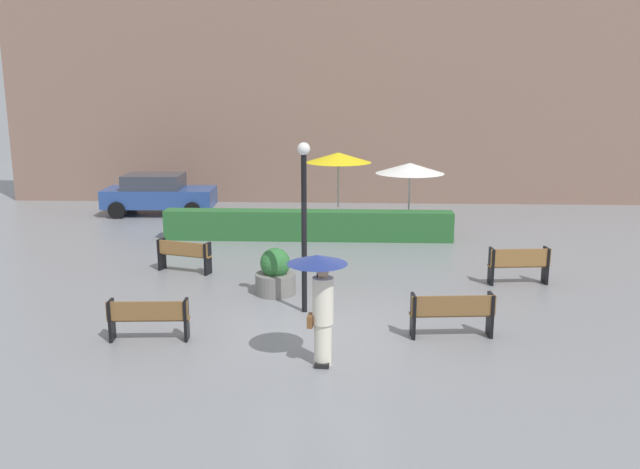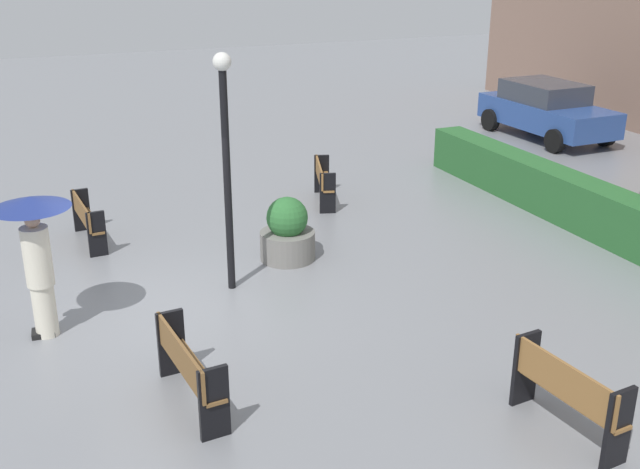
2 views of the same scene
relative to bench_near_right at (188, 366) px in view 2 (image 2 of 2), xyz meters
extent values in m
plane|color=gray|center=(-2.62, 0.17, -0.53)|extent=(60.00, 60.00, 0.00)
cube|color=brown|center=(-0.01, 0.06, -0.07)|extent=(1.70, 0.40, 0.04)
cube|color=brown|center=(0.01, -0.09, 0.16)|extent=(1.68, 0.18, 0.41)
cube|color=black|center=(-0.78, -0.03, -0.09)|extent=(0.09, 0.36, 0.90)
cube|color=black|center=(0.77, 0.11, -0.09)|extent=(0.09, 0.36, 0.90)
cube|color=brown|center=(-6.01, -0.39, -0.10)|extent=(1.60, 0.33, 0.04)
cube|color=brown|center=(-6.00, -0.52, 0.11)|extent=(1.59, 0.15, 0.38)
cube|color=black|center=(-6.74, -0.46, -0.12)|extent=(0.08, 0.33, 0.84)
cube|color=black|center=(-5.27, -0.36, -0.12)|extent=(0.08, 0.33, 0.84)
cube|color=olive|center=(-6.50, 4.58, -0.06)|extent=(1.54, 0.70, 0.04)
cube|color=olive|center=(-6.54, 4.45, 0.14)|extent=(1.49, 0.52, 0.37)
cube|color=black|center=(-7.18, 4.78, -0.10)|extent=(0.16, 0.33, 0.86)
cube|color=black|center=(-5.82, 4.34, -0.10)|extent=(0.16, 0.33, 0.86)
cube|color=olive|center=(2.22, 3.84, -0.06)|extent=(1.54, 0.41, 0.04)
cube|color=olive|center=(2.24, 3.69, 0.18)|extent=(1.52, 0.19, 0.45)
cube|color=black|center=(1.53, 3.75, -0.06)|extent=(0.10, 0.36, 0.94)
cube|color=black|center=(2.92, 3.89, -0.06)|extent=(0.10, 0.36, 0.94)
cylinder|color=silver|center=(-2.53, -1.45, -0.14)|extent=(0.32, 0.32, 0.79)
cube|color=black|center=(-2.53, -1.51, -0.49)|extent=(0.29, 0.34, 0.08)
cylinder|color=silver|center=(-2.53, -1.45, 0.68)|extent=(0.38, 0.38, 0.85)
sphere|color=tan|center=(-2.53, -1.45, 1.21)|extent=(0.21, 0.21, 0.21)
cube|color=brown|center=(-2.75, -1.45, 0.30)|extent=(0.12, 0.29, 0.22)
cylinder|color=black|center=(-2.63, -1.44, 0.98)|extent=(0.02, 0.02, 0.90)
cone|color=navy|center=(-2.63, -1.44, 1.43)|extent=(1.08, 1.08, 0.16)
cylinder|color=slate|center=(-3.84, 2.71, -0.28)|extent=(0.97, 0.97, 0.51)
sphere|color=#2D6B33|center=(-3.84, 2.71, 0.24)|extent=(0.73, 0.73, 0.73)
cylinder|color=black|center=(-3.05, 1.44, 1.22)|extent=(0.12, 0.12, 3.51)
sphere|color=white|center=(-3.05, 1.44, 3.09)|extent=(0.28, 0.28, 0.28)
cube|color=#28602D|center=(-3.41, 8.57, -0.06)|extent=(9.35, 0.70, 0.96)
cube|color=#28478C|center=(-9.42, 12.70, 0.14)|extent=(4.25, 1.87, 0.70)
cube|color=#333842|center=(-9.62, 12.70, 0.76)|extent=(2.25, 1.67, 0.55)
cylinder|color=black|center=(-8.02, 13.62, -0.21)|extent=(0.65, 0.24, 0.64)
cylinder|color=black|center=(-7.97, 11.87, -0.21)|extent=(0.65, 0.24, 0.64)
cylinder|color=black|center=(-10.88, 13.54, -0.21)|extent=(0.65, 0.24, 0.64)
cylinder|color=black|center=(-10.83, 11.79, -0.21)|extent=(0.65, 0.24, 0.64)
camera|label=1|loc=(-2.08, -12.92, 4.45)|focal=38.00mm
camera|label=2|loc=(7.97, -1.64, 4.72)|focal=43.05mm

